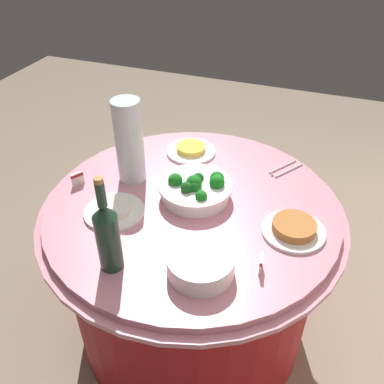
% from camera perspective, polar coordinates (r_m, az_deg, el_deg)
% --- Properties ---
extents(ground_plane, '(6.00, 6.00, 0.00)m').
position_cam_1_polar(ground_plane, '(2.09, 0.00, -17.58)').
color(ground_plane, gray).
extents(buffet_table, '(1.16, 1.16, 0.74)m').
position_cam_1_polar(buffet_table, '(1.80, 0.00, -10.63)').
color(buffet_table, maroon).
rests_on(buffet_table, ground_plane).
extents(broccoli_bowl, '(0.28, 0.28, 0.11)m').
position_cam_1_polar(broccoli_bowl, '(1.55, 0.68, 0.42)').
color(broccoli_bowl, white).
rests_on(broccoli_bowl, buffet_table).
extents(plate_stack, '(0.21, 0.21, 0.07)m').
position_cam_1_polar(plate_stack, '(1.27, 1.21, -9.96)').
color(plate_stack, white).
rests_on(plate_stack, buffet_table).
extents(wine_bottle, '(0.07, 0.07, 0.34)m').
position_cam_1_polar(wine_bottle, '(1.25, -11.66, -5.88)').
color(wine_bottle, '#1C3827').
rests_on(wine_bottle, buffet_table).
extents(decorative_fruit_vase, '(0.11, 0.11, 0.34)m').
position_cam_1_polar(decorative_fruit_vase, '(1.61, -8.65, 6.30)').
color(decorative_fruit_vase, silver).
rests_on(decorative_fruit_vase, buffet_table).
extents(serving_tongs, '(0.16, 0.12, 0.01)m').
position_cam_1_polar(serving_tongs, '(1.77, 12.77, 3.12)').
color(serving_tongs, silver).
rests_on(serving_tongs, buffet_table).
extents(food_plate_rice, '(0.22, 0.22, 0.04)m').
position_cam_1_polar(food_plate_rice, '(1.52, -10.80, -2.44)').
color(food_plate_rice, white).
rests_on(food_plate_rice, buffet_table).
extents(food_plate_peanuts, '(0.22, 0.22, 0.04)m').
position_cam_1_polar(food_plate_peanuts, '(1.45, 13.97, -4.94)').
color(food_plate_peanuts, white).
rests_on(food_plate_peanuts, buffet_table).
extents(food_plate_fried_egg, '(0.22, 0.22, 0.03)m').
position_cam_1_polar(food_plate_fried_egg, '(1.84, -0.14, 5.87)').
color(food_plate_fried_egg, white).
rests_on(food_plate_fried_egg, buffet_table).
extents(label_placard_front, '(0.05, 0.01, 0.05)m').
position_cam_1_polar(label_placard_front, '(1.29, 9.58, -9.67)').
color(label_placard_front, white).
rests_on(label_placard_front, buffet_table).
extents(label_placard_mid, '(0.05, 0.03, 0.05)m').
position_cam_1_polar(label_placard_mid, '(1.68, -15.65, 1.84)').
color(label_placard_mid, white).
rests_on(label_placard_mid, buffet_table).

